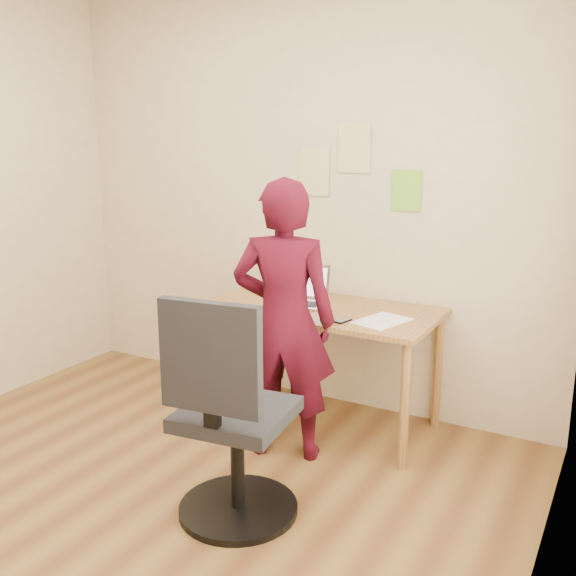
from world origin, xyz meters
The scene contains 10 objects.
room centered at (0.00, 0.00, 1.35)m, with size 3.58×3.58×2.78m.
desk centered at (0.35, 1.38, 0.65)m, with size 1.40×0.70×0.74m.
laptop centered at (0.21, 1.40, 0.79)m, with size 0.36×0.34×0.23m.
paper_sheet centered at (0.78, 1.29, 0.74)m, with size 0.22×0.32×0.00m, color white.
phone centered at (0.59, 1.17, 0.74)m, with size 0.08×0.12×0.01m.
wall_note_left centered at (0.12, 1.74, 1.52)m, with size 0.21×0.00×0.30m, color #D5C17F.
wall_note_mid centered at (0.40, 1.74, 1.67)m, with size 0.21×0.00×0.30m, color #D5C17F.
wall_note_right centered at (0.74, 1.74, 1.42)m, with size 0.18×0.00×0.24m, color #74C72C.
office_chair centered at (0.47, 0.24, 0.46)m, with size 0.57×0.57×1.09m.
person centered at (0.36, 0.93, 0.77)m, with size 0.56×0.37×1.54m, color #3E0816.
Camera 1 is at (1.99, -1.94, 1.75)m, focal length 40.00 mm.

